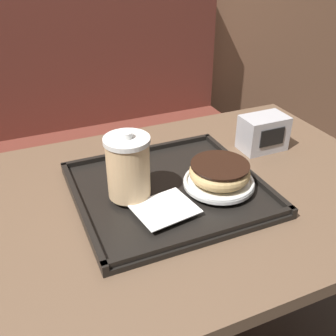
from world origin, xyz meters
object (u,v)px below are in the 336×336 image
(spoon, at_px, (130,167))
(napkin_dispenser, at_px, (263,133))
(coffee_cup_front, at_px, (128,166))
(donut_chocolate_glazed, at_px, (220,172))

(spoon, height_order, napkin_dispenser, napkin_dispenser)
(spoon, bearing_deg, coffee_cup_front, -14.08)
(coffee_cup_front, relative_size, donut_chocolate_glazed, 1.10)
(coffee_cup_front, bearing_deg, donut_chocolate_glazed, -13.62)
(coffee_cup_front, height_order, donut_chocolate_glazed, coffee_cup_front)
(donut_chocolate_glazed, height_order, napkin_dispenser, napkin_dispenser)
(coffee_cup_front, bearing_deg, napkin_dispenser, 13.09)
(donut_chocolate_glazed, relative_size, spoon, 0.98)
(coffee_cup_front, xyz_separation_m, napkin_dispenser, (0.41, 0.09, -0.05))
(coffee_cup_front, height_order, spoon, coffee_cup_front)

